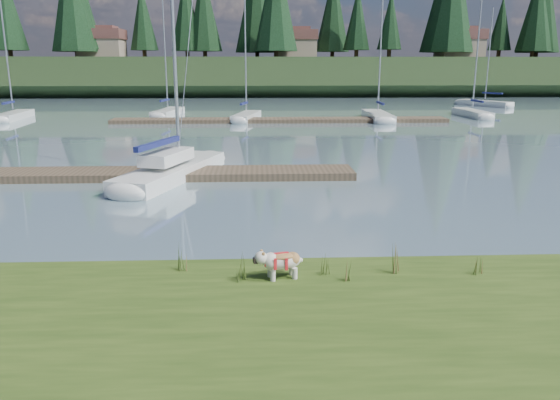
{
  "coord_description": "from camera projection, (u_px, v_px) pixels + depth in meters",
  "views": [
    {
      "loc": [
        0.1,
        -12.66,
        4.46
      ],
      "look_at": [
        0.64,
        -0.5,
        1.4
      ],
      "focal_mm": 35.0,
      "sensor_mm": 36.0,
      "label": 1
    }
  ],
  "objects": [
    {
      "name": "sailboat_bg_5",
      "position": [
        480.0,
        103.0,
        58.93
      ],
      "size": [
        4.67,
        6.81,
        10.17
      ],
      "rotation": [
        0.0,
        0.0,
        2.09
      ],
      "color": "silver",
      "rests_on": "ground"
    },
    {
      "name": "weed_0",
      "position": [
        241.0,
        268.0,
        10.54
      ],
      "size": [
        0.17,
        0.14,
        0.62
      ],
      "color": "#475B23",
      "rests_on": "bank"
    },
    {
      "name": "house_0",
      "position": [
        102.0,
        43.0,
        78.46
      ],
      "size": [
        6.3,
        5.3,
        4.65
      ],
      "color": "gray",
      "rests_on": "ridge"
    },
    {
      "name": "conifer_5",
      "position": [
        357.0,
        18.0,
        79.17
      ],
      "size": [
        3.96,
        3.96,
        10.35
      ],
      "color": "#382619",
      "rests_on": "ridge"
    },
    {
      "name": "sailboat_bg_2",
      "position": [
        248.0,
        115.0,
        44.48
      ],
      "size": [
        2.56,
        6.78,
        10.14
      ],
      "rotation": [
        0.0,
        0.0,
        1.38
      ],
      "color": "silver",
      "rests_on": "ground"
    },
    {
      "name": "dock_far",
      "position": [
        280.0,
        120.0,
        42.46
      ],
      "size": [
        26.0,
        2.2,
        0.3
      ],
      "primitive_type": "cube",
      "color": "#4C3D2C",
      "rests_on": "ground"
    },
    {
      "name": "weed_4",
      "position": [
        346.0,
        271.0,
        10.63
      ],
      "size": [
        0.17,
        0.14,
        0.42
      ],
      "color": "#475B23",
      "rests_on": "bank"
    },
    {
      "name": "sailboat_bg_1",
      "position": [
        170.0,
        111.0,
        48.14
      ],
      "size": [
        2.23,
        7.21,
        10.68
      ],
      "rotation": [
        0.0,
        0.0,
        1.45
      ],
      "color": "silver",
      "rests_on": "ground"
    },
    {
      "name": "conifer_3",
      "position": [
        186.0,
        12.0,
        79.83
      ],
      "size": [
        4.84,
        4.84,
        12.25
      ],
      "color": "#382619",
      "rests_on": "ridge"
    },
    {
      "name": "bank",
      "position": [
        251.0,
        384.0,
        7.49
      ],
      "size": [
        60.0,
        9.0,
        0.35
      ],
      "primitive_type": "cube",
      "color": "#374E19",
      "rests_on": "ground"
    },
    {
      "name": "sailboat_bg_3",
      "position": [
        376.0,
        115.0,
        45.09
      ],
      "size": [
        1.99,
        8.21,
        11.95
      ],
      "rotation": [
        0.0,
        0.0,
        1.52
      ],
      "color": "silver",
      "rests_on": "ground"
    },
    {
      "name": "house_1",
      "position": [
        295.0,
        43.0,
        80.61
      ],
      "size": [
        6.3,
        5.3,
        4.65
      ],
      "color": "gray",
      "rests_on": "ridge"
    },
    {
      "name": "weed_5",
      "position": [
        479.0,
        263.0,
        10.92
      ],
      "size": [
        0.17,
        0.14,
        0.53
      ],
      "color": "#475B23",
      "rests_on": "bank"
    },
    {
      "name": "weed_2",
      "position": [
        397.0,
        258.0,
        10.92
      ],
      "size": [
        0.17,
        0.14,
        0.77
      ],
      "color": "#475B23",
      "rests_on": "bank"
    },
    {
      "name": "weed_1",
      "position": [
        325.0,
        264.0,
        10.86
      ],
      "size": [
        0.17,
        0.14,
        0.53
      ],
      "color": "#475B23",
      "rests_on": "bank"
    },
    {
      "name": "bulldog",
      "position": [
        281.0,
        260.0,
        10.67
      ],
      "size": [
        0.99,
        0.52,
        0.58
      ],
      "rotation": [
        0.0,
        0.0,
        3.36
      ],
      "color": "silver",
      "rests_on": "bank"
    },
    {
      "name": "ground",
      "position": [
        255.0,
        122.0,
        42.41
      ],
      "size": [
        200.0,
        200.0,
        0.0
      ],
      "primitive_type": "plane",
      "color": "#7C98A6",
      "rests_on": "ground"
    },
    {
      "name": "sailboat_main",
      "position": [
        179.0,
        166.0,
        22.12
      ],
      "size": [
        4.01,
        8.13,
        11.66
      ],
      "rotation": [
        0.0,
        0.0,
        1.25
      ],
      "color": "silver",
      "rests_on": "ground"
    },
    {
      "name": "weed_3",
      "position": [
        184.0,
        258.0,
        11.1
      ],
      "size": [
        0.17,
        0.14,
        0.61
      ],
      "color": "#475B23",
      "rests_on": "bank"
    },
    {
      "name": "sailboat_bg_0",
      "position": [
        16.0,
        114.0,
        45.29
      ],
      "size": [
        1.96,
        7.24,
        10.46
      ],
      "rotation": [
        0.0,
        0.0,
        1.65
      ],
      "color": "silver",
      "rests_on": "ground"
    },
    {
      "name": "ridge",
      "position": [
        255.0,
        76.0,
        83.47
      ],
      "size": [
        200.0,
        20.0,
        5.0
      ],
      "primitive_type": "cube",
      "color": "black",
      "rests_on": "ground"
    },
    {
      "name": "sailboat_bg_4",
      "position": [
        469.0,
        112.0,
        47.29
      ],
      "size": [
        1.42,
        6.82,
        10.17
      ],
      "rotation": [
        0.0,
        0.0,
        1.58
      ],
      "color": "silver",
      "rests_on": "ground"
    },
    {
      "name": "mud_lip",
      "position": [
        253.0,
        272.0,
        11.78
      ],
      "size": [
        60.0,
        0.5,
        0.14
      ],
      "primitive_type": "cube",
      "color": "#33281C",
      "rests_on": "ground"
    },
    {
      "name": "dock_near",
      "position": [
        154.0,
        174.0,
        21.86
      ],
      "size": [
        16.0,
        2.0,
        0.3
      ],
      "primitive_type": "cube",
      "color": "#4C3D2C",
      "rests_on": "ground"
    },
    {
      "name": "house_2",
      "position": [
        460.0,
        43.0,
        79.7
      ],
      "size": [
        6.3,
        5.3,
        4.65
      ],
      "color": "gray",
      "rests_on": "ridge"
    },
    {
      "name": "conifer_7",
      "position": [
        537.0,
        10.0,
        80.95
      ],
      "size": [
        5.28,
        5.28,
        13.2
      ],
      "color": "#382619",
      "rests_on": "ridge"
    }
  ]
}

